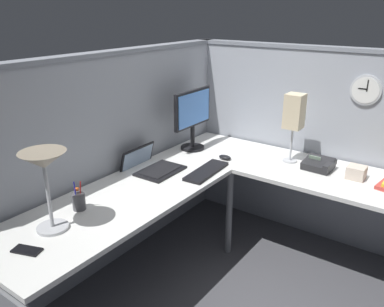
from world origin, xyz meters
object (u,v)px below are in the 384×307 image
Objects in this scene: cell_phone at (27,250)px; office_phone at (319,165)px; desk_lamp_paper at (294,113)px; laptop at (150,166)px; tissue_box at (356,172)px; desk_lamp_dome at (44,167)px; wall_clock at (366,90)px; pen_cup at (79,201)px; computer_mouse at (225,157)px; keyboard at (206,171)px; monitor at (193,115)px.

office_phone is (1.86, -0.82, 0.03)m from cell_phone.
laptop is at bearing 133.88° from desk_lamp_paper.
laptop is 3.23× the size of tissue_box.
desk_lamp_dome reaches higher than cell_phone.
wall_clock is at bearing -49.51° from laptop.
tissue_box is at bearing -40.57° from pen_cup.
pen_cup is at bearing 166.82° from computer_mouse.
computer_mouse is 0.20× the size of desk_lamp_paper.
pen_cup is 2.13m from wall_clock.
tissue_box is at bearing -164.79° from wall_clock.
desk_lamp_paper is at bearing 83.06° from office_phone.
computer_mouse is 0.87× the size of tissue_box.
computer_mouse is (0.30, 0.03, 0.01)m from keyboard.
desk_lamp_dome reaches higher than laptop.
wall_clock reaches higher than keyboard.
monitor is at bearing -13.08° from cell_phone.
laptop is 0.60m from computer_mouse.
keyboard is 1.05m from tissue_box.
pen_cup is 0.34× the size of desk_lamp_paper.
desk_lamp_dome is at bearing -0.07° from cell_phone.
pen_cup reaches higher than tissue_box.
wall_clock reaches higher than cell_phone.
desk_lamp_paper is (1.46, -0.71, 0.33)m from pen_cup.
desk_lamp_paper is at bearing 123.11° from wall_clock.
pen_cup is 0.45m from cell_phone.
monitor is 1.49m from desk_lamp_dome.
monitor is at bearing 104.62° from desk_lamp_paper.
desk_lamp_dome reaches higher than pen_cup.
desk_lamp_paper reaches higher than cell_phone.
cell_phone is 0.65× the size of wall_clock.
desk_lamp_paper reaches higher than monitor.
computer_mouse is at bearing 103.18° from tissue_box.
keyboard is 0.31m from computer_mouse.
desk_lamp_dome is 0.39m from pen_cup.
computer_mouse is 1.14m from wall_clock.
tissue_box is (-0.04, -0.50, -0.34)m from desk_lamp_paper.
cell_phone is 1.20× the size of tissue_box.
desk_lamp_dome is at bearing 163.57° from keyboard.
wall_clock reaches higher than laptop.
tissue_box is at bearing -94.49° from desk_lamp_paper.
desk_lamp_dome is (-1.43, 0.22, 0.35)m from computer_mouse.
pen_cup reaches higher than keyboard.
computer_mouse is 0.72× the size of cell_phone.
desk_lamp_paper is at bearing -39.57° from keyboard.
pen_cup is at bearing 157.12° from keyboard.
desk_lamp_paper reaches higher than keyboard.
desk_lamp_paper is (0.03, 0.24, 0.35)m from office_phone.
monitor is 3.47× the size of cell_phone.
pen_cup is at bearing -2.96° from cell_phone.
tissue_box is (1.85, -1.08, 0.04)m from cell_phone.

